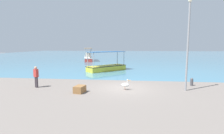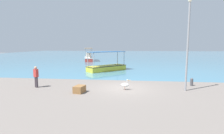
{
  "view_description": "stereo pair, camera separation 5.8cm",
  "coord_description": "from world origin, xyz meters",
  "px_view_note": "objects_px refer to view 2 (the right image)",
  "views": [
    {
      "loc": [
        0.65,
        -13.44,
        3.32
      ],
      "look_at": [
        -1.34,
        4.28,
        1.11
      ],
      "focal_mm": 28.0,
      "sensor_mm": 36.0,
      "label": 1
    },
    {
      "loc": [
        0.71,
        -13.43,
        3.32
      ],
      "look_at": [
        -1.34,
        4.28,
        1.11
      ],
      "focal_mm": 28.0,
      "sensor_mm": 36.0,
      "label": 2
    }
  ],
  "objects_px": {
    "fishing_boat_center": "(107,67)",
    "lamp_post": "(188,41)",
    "pelican": "(125,85)",
    "cargo_crate": "(80,89)",
    "fishing_boat_far_left": "(88,58)",
    "fisherman_standing": "(36,76)",
    "mooring_bollard": "(192,82)"
  },
  "relations": [
    {
      "from": "lamp_post",
      "to": "cargo_crate",
      "type": "xyz_separation_m",
      "value": [
        -7.63,
        -1.43,
        -3.42
      ]
    },
    {
      "from": "fisherman_standing",
      "to": "pelican",
      "type": "bearing_deg",
      "value": 0.54
    },
    {
      "from": "cargo_crate",
      "to": "fisherman_standing",
      "type": "bearing_deg",
      "value": 164.04
    },
    {
      "from": "fishing_boat_far_left",
      "to": "fishing_boat_center",
      "type": "xyz_separation_m",
      "value": [
        6.18,
        -14.63,
        -0.13
      ]
    },
    {
      "from": "fishing_boat_far_left",
      "to": "fisherman_standing",
      "type": "bearing_deg",
      "value": -85.4
    },
    {
      "from": "fishing_boat_far_left",
      "to": "fisherman_standing",
      "type": "relative_size",
      "value": 3.99
    },
    {
      "from": "pelican",
      "to": "cargo_crate",
      "type": "distance_m",
      "value": 3.4
    },
    {
      "from": "fisherman_standing",
      "to": "cargo_crate",
      "type": "xyz_separation_m",
      "value": [
        3.87,
        -1.11,
        -0.66
      ]
    },
    {
      "from": "fishing_boat_far_left",
      "to": "lamp_post",
      "type": "height_order",
      "value": "lamp_post"
    },
    {
      "from": "cargo_crate",
      "to": "mooring_bollard",
      "type": "bearing_deg",
      "value": 19.97
    },
    {
      "from": "lamp_post",
      "to": "cargo_crate",
      "type": "bearing_deg",
      "value": -169.35
    },
    {
      "from": "fishing_boat_far_left",
      "to": "mooring_bollard",
      "type": "distance_m",
      "value": 26.66
    },
    {
      "from": "lamp_post",
      "to": "fisherman_standing",
      "type": "xyz_separation_m",
      "value": [
        -11.49,
        -0.33,
        -2.76
      ]
    },
    {
      "from": "fisherman_standing",
      "to": "fishing_boat_far_left",
      "type": "bearing_deg",
      "value": 94.6
    },
    {
      "from": "fishing_boat_center",
      "to": "lamp_post",
      "type": "height_order",
      "value": "lamp_post"
    },
    {
      "from": "pelican",
      "to": "fishing_boat_far_left",
      "type": "bearing_deg",
      "value": 110.31
    },
    {
      "from": "fishing_boat_center",
      "to": "cargo_crate",
      "type": "bearing_deg",
      "value": -91.84
    },
    {
      "from": "pelican",
      "to": "fisherman_standing",
      "type": "bearing_deg",
      "value": -179.46
    },
    {
      "from": "pelican",
      "to": "lamp_post",
      "type": "height_order",
      "value": "lamp_post"
    },
    {
      "from": "mooring_bollard",
      "to": "cargo_crate",
      "type": "bearing_deg",
      "value": -160.03
    },
    {
      "from": "mooring_bollard",
      "to": "cargo_crate",
      "type": "relative_size",
      "value": 0.75
    },
    {
      "from": "fishing_boat_center",
      "to": "pelican",
      "type": "relative_size",
      "value": 6.27
    },
    {
      "from": "lamp_post",
      "to": "mooring_bollard",
      "type": "xyz_separation_m",
      "value": [
        0.97,
        1.69,
        -3.31
      ]
    },
    {
      "from": "fishing_boat_far_left",
      "to": "fishing_boat_center",
      "type": "distance_m",
      "value": 15.88
    },
    {
      "from": "fishing_boat_far_left",
      "to": "mooring_bollard",
      "type": "height_order",
      "value": "fishing_boat_far_left"
    },
    {
      "from": "fishing_boat_center",
      "to": "cargo_crate",
      "type": "relative_size",
      "value": 5.79
    },
    {
      "from": "fishing_boat_center",
      "to": "lamp_post",
      "type": "xyz_separation_m",
      "value": [
        7.28,
        -9.47,
        3.14
      ]
    },
    {
      "from": "pelican",
      "to": "cargo_crate",
      "type": "relative_size",
      "value": 0.92
    },
    {
      "from": "mooring_bollard",
      "to": "fisherman_standing",
      "type": "height_order",
      "value": "fisherman_standing"
    },
    {
      "from": "fishing_boat_center",
      "to": "pelican",
      "type": "distance_m",
      "value": 10.14
    },
    {
      "from": "pelican",
      "to": "fisherman_standing",
      "type": "xyz_separation_m",
      "value": [
        -7.05,
        -0.07,
        0.53
      ]
    },
    {
      "from": "fishing_boat_center",
      "to": "lamp_post",
      "type": "distance_m",
      "value": 12.35
    }
  ]
}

